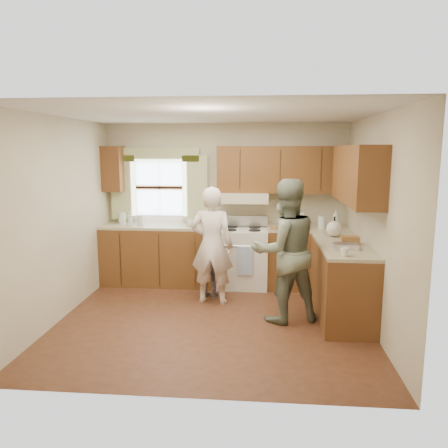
# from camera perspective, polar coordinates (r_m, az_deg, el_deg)

# --- Properties ---
(room) EXTENTS (3.80, 3.80, 3.80)m
(room) POSITION_cam_1_polar(r_m,az_deg,el_deg) (5.23, -1.47, 0.36)
(room) COLOR #462615
(room) RESTS_ON ground
(kitchen_fixtures) EXTENTS (3.80, 2.25, 2.15)m
(kitchen_fixtures) POSITION_cam_1_polar(r_m,az_deg,el_deg) (6.33, 5.18, -1.82)
(kitchen_fixtures) COLOR #42260E
(kitchen_fixtures) RESTS_ON ground
(stove) EXTENTS (0.76, 0.67, 1.07)m
(stove) POSITION_cam_1_polar(r_m,az_deg,el_deg) (6.77, 2.46, -4.26)
(stove) COLOR silver
(stove) RESTS_ON ground
(woman_left) EXTENTS (0.62, 0.44, 1.62)m
(woman_left) POSITION_cam_1_polar(r_m,az_deg,el_deg) (5.95, -1.60, -2.83)
(woman_left) COLOR silver
(woman_left) RESTS_ON ground
(woman_right) EXTENTS (1.03, 0.91, 1.76)m
(woman_right) POSITION_cam_1_polar(r_m,az_deg,el_deg) (5.38, 8.00, -3.51)
(woman_right) COLOR #29482E
(woman_right) RESTS_ON ground
(child) EXTENTS (0.52, 0.31, 0.83)m
(child) POSITION_cam_1_polar(r_m,az_deg,el_deg) (6.26, -1.76, -5.92)
(child) COLOR slate
(child) RESTS_ON ground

